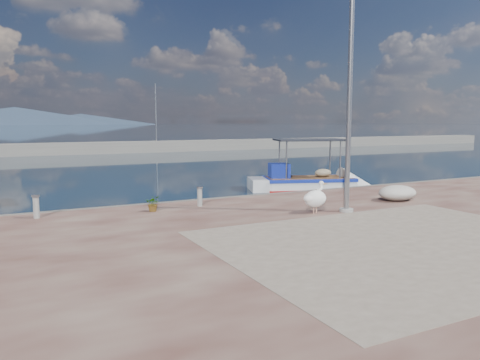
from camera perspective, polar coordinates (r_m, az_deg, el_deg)
name	(u,v)px	position (r m, az deg, el deg)	size (l,w,h in m)	color
ground	(301,240)	(13.50, 7.41, -7.27)	(1400.00, 1400.00, 0.00)	#162635
quay_patch	(409,243)	(11.81, 19.88, -7.22)	(9.00, 7.00, 0.01)	gray
breakwater	(82,148)	(51.37, -18.73, 3.69)	(120.00, 2.20, 7.50)	gray
mountains	(10,117)	(660.90, -26.22, 6.93)	(370.00, 280.00, 22.00)	#28384C
boat_right	(307,185)	(23.53, 8.22, -0.56)	(6.37, 3.85, 2.91)	white
pelican	(316,198)	(14.79, 9.20, -2.20)	(1.05, 0.62, 1.00)	tan
lamp_post	(349,107)	(15.04, 13.11, 8.68)	(0.44, 0.96, 7.00)	gray
bollard_near	(200,196)	(15.85, -4.93, -1.90)	(0.22, 0.22, 0.67)	gray
bollard_far	(36,206)	(15.08, -23.60, -2.88)	(0.23, 0.23, 0.70)	gray
potted_plant	(153,203)	(15.14, -10.52, -2.83)	(0.46, 0.40, 0.51)	#33722D
net_pile_d	(397,193)	(17.89, 18.64, -1.50)	(1.48, 1.11, 0.55)	beige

